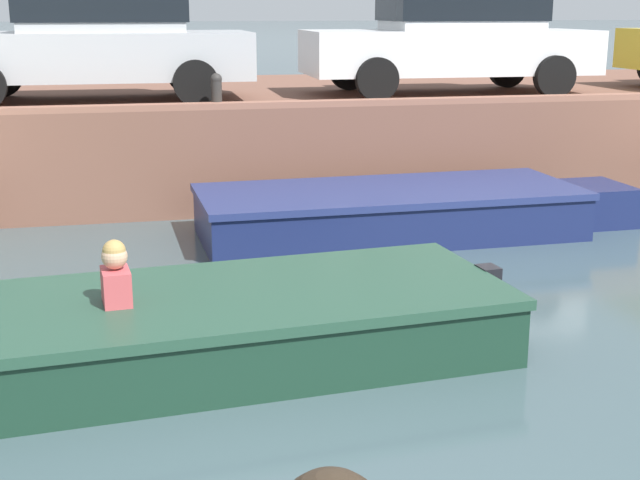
{
  "coord_description": "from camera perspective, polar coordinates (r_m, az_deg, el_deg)",
  "views": [
    {
      "loc": [
        -0.91,
        -1.84,
        2.65
      ],
      "look_at": [
        0.25,
        3.34,
        1.28
      ],
      "focal_mm": 50.0,
      "sensor_mm": 36.0,
      "label": 1
    }
  ],
  "objects": [
    {
      "name": "boat_moored_central_navy",
      "position": [
        10.82,
        5.56,
        1.86
      ],
      "size": [
        5.45,
        1.92,
        0.58
      ],
      "color": "navy",
      "rests_on": "ground"
    },
    {
      "name": "far_quay_wall",
      "position": [
        14.54,
        -8.95,
        6.69
      ],
      "size": [
        60.0,
        6.0,
        1.41
      ],
      "primitive_type": "cube",
      "color": "brown",
      "rests_on": "ground"
    },
    {
      "name": "far_wall_coping",
      "position": [
        11.6,
        -8.11,
        8.46
      ],
      "size": [
        60.0,
        0.24,
        0.08
      ],
      "primitive_type": "cube",
      "color": "#925F4C",
      "rests_on": "far_quay_wall"
    },
    {
      "name": "ground_plane",
      "position": [
        7.18,
        -4.46,
        -7.17
      ],
      "size": [
        400.0,
        400.0,
        0.0
      ],
      "primitive_type": "plane",
      "color": "#3D5156"
    },
    {
      "name": "motorboat_passing",
      "position": [
        6.89,
        -8.92,
        -5.8
      ],
      "size": [
        5.67,
        2.19,
        1.03
      ],
      "color": "#193828",
      "rests_on": "ground"
    },
    {
      "name": "mooring_bollard_mid",
      "position": [
        11.74,
        -6.64,
        9.56
      ],
      "size": [
        0.15,
        0.15,
        0.44
      ],
      "color": "#2D2B28",
      "rests_on": "far_quay_wall"
    },
    {
      "name": "car_centre_white",
      "position": [
        13.83,
        8.49,
        12.77
      ],
      "size": [
        4.33,
        1.99,
        1.54
      ],
      "color": "white",
      "rests_on": "far_quay_wall"
    },
    {
      "name": "car_left_inner_silver",
      "position": [
        12.93,
        -14.13,
        12.38
      ],
      "size": [
        4.35,
        2.04,
        1.54
      ],
      "color": "#B7BABC",
      "rests_on": "far_quay_wall"
    }
  ]
}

